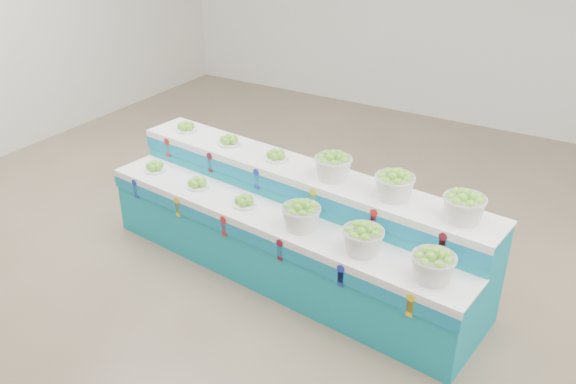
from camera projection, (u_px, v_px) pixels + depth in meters
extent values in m
plane|color=brown|center=(296.00, 277.00, 5.91)|extent=(10.00, 10.00, 0.00)
cylinder|color=white|center=(155.00, 166.00, 6.36)|extent=(0.25, 0.25, 0.10)
cylinder|color=white|center=(197.00, 183.00, 6.02)|extent=(0.25, 0.25, 0.10)
cylinder|color=white|center=(244.00, 201.00, 5.68)|extent=(0.25, 0.25, 0.10)
cylinder|color=white|center=(186.00, 126.00, 6.56)|extent=(0.25, 0.25, 0.10)
cylinder|color=white|center=(229.00, 140.00, 6.22)|extent=(0.25, 0.25, 0.10)
cylinder|color=white|center=(276.00, 155.00, 5.89)|extent=(0.25, 0.25, 0.10)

